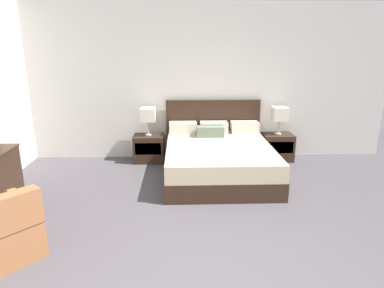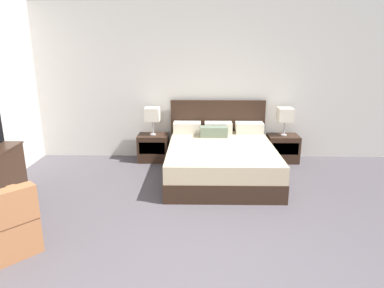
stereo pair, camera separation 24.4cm
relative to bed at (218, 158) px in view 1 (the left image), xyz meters
The scene contains 6 objects.
wall_back 1.59m from the bed, 108.23° to the left, with size 7.34×0.06×2.87m, color beige.
bed is the anchor object (origin of this frame).
nightstand_left 1.43m from the bed, 147.90° to the left, with size 0.56×0.42×0.50m.
nightstand_right 1.43m from the bed, 32.07° to the left, with size 0.56×0.42×0.50m.
table_lamp_left 1.55m from the bed, 147.85° to the left, with size 0.27×0.27×0.51m.
table_lamp_right 1.55m from the bed, 32.12° to the left, with size 0.27×0.27×0.51m.
Camera 1 is at (-0.28, -2.53, 2.09)m, focal length 32.00 mm.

